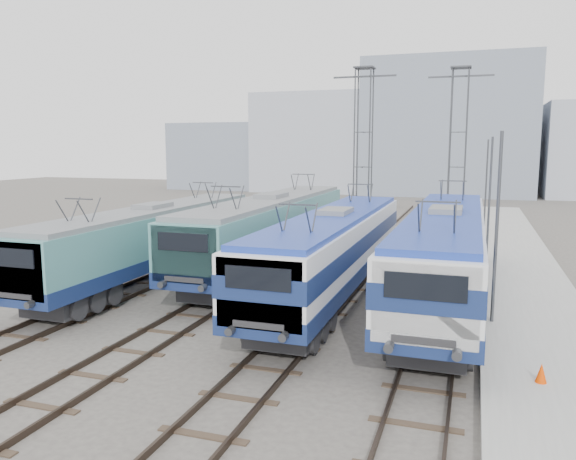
# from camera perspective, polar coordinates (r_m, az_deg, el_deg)

# --- Properties ---
(ground) EXTENTS (160.00, 160.00, 0.00)m
(ground) POSITION_cam_1_polar(r_m,az_deg,el_deg) (21.19, -4.18, -9.32)
(ground) COLOR #514C47
(platform) EXTENTS (4.00, 70.00, 0.30)m
(platform) POSITION_cam_1_polar(r_m,az_deg,el_deg) (27.44, 23.02, -5.52)
(platform) COLOR #9E9E99
(platform) RESTS_ON ground
(locomotive_far_left) EXTENTS (2.77, 17.51, 3.29)m
(locomotive_far_left) POSITION_cam_1_polar(r_m,az_deg,el_deg) (27.57, -13.70, -0.71)
(locomotive_far_left) COLOR navy
(locomotive_far_left) RESTS_ON ground
(locomotive_center_left) EXTENTS (2.98, 18.84, 3.55)m
(locomotive_center_left) POSITION_cam_1_polar(r_m,az_deg,el_deg) (29.28, -1.84, 0.36)
(locomotive_center_left) COLOR navy
(locomotive_center_left) RESTS_ON ground
(locomotive_center_right) EXTENTS (2.84, 17.94, 3.37)m
(locomotive_center_right) POSITION_cam_1_polar(r_m,az_deg,el_deg) (23.87, 4.69, -1.63)
(locomotive_center_right) COLOR navy
(locomotive_center_right) RESTS_ON ground
(locomotive_far_right) EXTENTS (2.98, 18.83, 3.54)m
(locomotive_far_right) POSITION_cam_1_polar(r_m,az_deg,el_deg) (23.61, 15.60, -1.77)
(locomotive_far_right) COLOR navy
(locomotive_far_right) RESTS_ON ground
(catenary_tower_west) EXTENTS (4.50, 1.20, 12.00)m
(catenary_tower_west) POSITION_cam_1_polar(r_m,az_deg,el_deg) (41.35, 7.65, 8.63)
(catenary_tower_west) COLOR #3F4247
(catenary_tower_west) RESTS_ON ground
(catenary_tower_east) EXTENTS (4.50, 1.20, 12.00)m
(catenary_tower_east) POSITION_cam_1_polar(r_m,az_deg,el_deg) (42.62, 16.87, 8.34)
(catenary_tower_east) COLOR #3F4247
(catenary_tower_east) RESTS_ON ground
(mast_front) EXTENTS (0.12, 0.12, 7.00)m
(mast_front) POSITION_cam_1_polar(r_m,az_deg,el_deg) (20.83, 20.42, -0.25)
(mast_front) COLOR #3F4247
(mast_front) RESTS_ON ground
(mast_mid) EXTENTS (0.12, 0.12, 7.00)m
(mast_mid) POSITION_cam_1_polar(r_m,az_deg,el_deg) (32.75, 19.77, 2.77)
(mast_mid) COLOR #3F4247
(mast_mid) RESTS_ON ground
(mast_rear) EXTENTS (0.12, 0.12, 7.00)m
(mast_rear) POSITION_cam_1_polar(r_m,az_deg,el_deg) (44.71, 19.47, 4.18)
(mast_rear) COLOR #3F4247
(mast_rear) RESTS_ON ground
(safety_cone) EXTENTS (0.30, 0.30, 0.52)m
(safety_cone) POSITION_cam_1_polar(r_m,az_deg,el_deg) (16.64, 24.34, -13.09)
(safety_cone) COLOR #F33E00
(safety_cone) RESTS_ON platform
(building_west) EXTENTS (18.00, 12.00, 14.00)m
(building_west) POSITION_cam_1_polar(r_m,az_deg,el_deg) (83.50, 3.35, 8.81)
(building_west) COLOR #A3A9B7
(building_west) RESTS_ON ground
(building_center) EXTENTS (22.00, 14.00, 18.00)m
(building_center) POSITION_cam_1_polar(r_m,az_deg,el_deg) (80.73, 15.98, 9.94)
(building_center) COLOR gray
(building_center) RESTS_ON ground
(building_far_west) EXTENTS (14.00, 10.00, 10.00)m
(building_far_west) POSITION_cam_1_polar(r_m,az_deg,el_deg) (89.04, -6.74, 7.46)
(building_far_west) COLOR gray
(building_far_west) RESTS_ON ground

